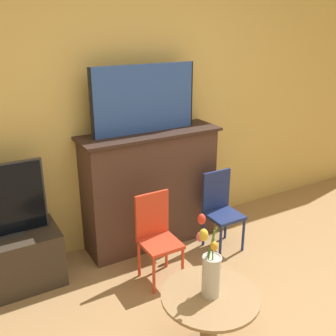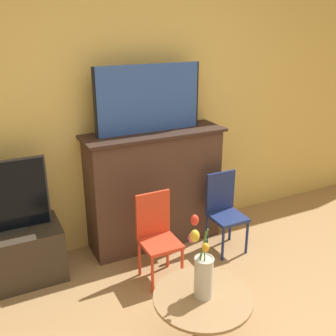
# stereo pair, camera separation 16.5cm
# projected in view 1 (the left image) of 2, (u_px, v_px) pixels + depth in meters

# --- Properties ---
(wall_back) EXTENTS (8.00, 0.06, 2.70)m
(wall_back) POSITION_uv_depth(u_px,v_px,m) (127.00, 98.00, 3.42)
(wall_back) COLOR #E0BC66
(wall_back) RESTS_ON ground
(fireplace_mantel) EXTENTS (1.27, 0.41, 1.08)m
(fireplace_mantel) POSITION_uv_depth(u_px,v_px,m) (150.00, 187.00, 3.58)
(fireplace_mantel) COLOR #4C3328
(fireplace_mantel) RESTS_ON ground
(painting) EXTENTS (0.95, 0.03, 0.57)m
(painting) POSITION_uv_depth(u_px,v_px,m) (145.00, 99.00, 3.28)
(painting) COLOR black
(painting) RESTS_ON fireplace_mantel
(tv_stand) EXTENTS (0.73, 0.44, 0.44)m
(tv_stand) POSITION_uv_depth(u_px,v_px,m) (12.00, 261.00, 3.07)
(tv_stand) COLOR #382D23
(tv_stand) RESTS_ON ground
(tv_monitor) EXTENTS (0.62, 0.12, 0.58)m
(tv_monitor) POSITION_uv_depth(u_px,v_px,m) (3.00, 202.00, 2.89)
(tv_monitor) COLOR #2D2D2D
(tv_monitor) RESTS_ON tv_stand
(chair_red) EXTENTS (0.29, 0.29, 0.72)m
(chair_red) POSITION_uv_depth(u_px,v_px,m) (157.00, 233.00, 3.11)
(chair_red) COLOR red
(chair_red) RESTS_ON ground
(chair_blue) EXTENTS (0.29, 0.29, 0.72)m
(chair_blue) POSITION_uv_depth(u_px,v_px,m) (220.00, 206.00, 3.56)
(chair_blue) COLOR navy
(chair_blue) RESTS_ON ground
(side_table) EXTENTS (0.60, 0.60, 0.44)m
(side_table) POSITION_uv_depth(u_px,v_px,m) (209.00, 314.00, 2.41)
(side_table) COLOR #99754C
(side_table) RESTS_ON ground
(vase_tulips) EXTENTS (0.16, 0.20, 0.49)m
(vase_tulips) POSITION_uv_depth(u_px,v_px,m) (210.00, 269.00, 2.29)
(vase_tulips) COLOR beige
(vase_tulips) RESTS_ON side_table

